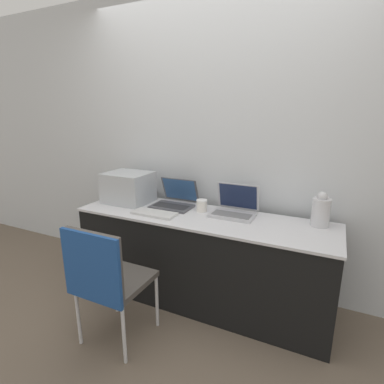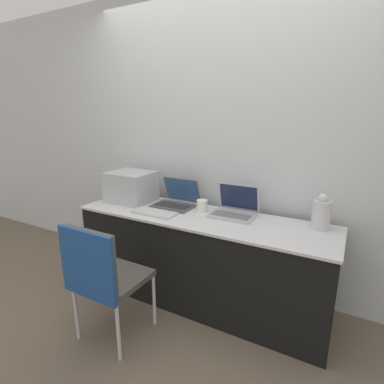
% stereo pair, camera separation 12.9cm
% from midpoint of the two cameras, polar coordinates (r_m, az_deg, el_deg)
% --- Properties ---
extents(ground_plane, '(14.00, 14.00, 0.00)m').
position_cam_midpoint_polar(ground_plane, '(2.55, -0.10, -22.75)').
color(ground_plane, '#6B5B4C').
extents(wall_back, '(8.00, 0.05, 2.60)m').
position_cam_midpoint_polar(wall_back, '(2.66, 7.20, 9.22)').
color(wall_back, silver).
rests_on(wall_back, ground_plane).
extents(table, '(2.09, 0.59, 0.75)m').
position_cam_midpoint_polar(table, '(2.56, 3.08, -12.54)').
color(table, black).
rests_on(table, ground_plane).
extents(printer, '(0.40, 0.34, 0.27)m').
position_cam_midpoint_polar(printer, '(2.82, -10.29, 1.23)').
color(printer, '#B2B7BC').
rests_on(printer, table).
extents(laptop_left, '(0.35, 0.32, 0.23)m').
position_cam_midpoint_polar(laptop_left, '(2.66, -1.65, -1.52)').
color(laptop_left, '#4C4C51').
rests_on(laptop_left, table).
extents(laptop_right, '(0.35, 0.29, 0.24)m').
position_cam_midpoint_polar(laptop_right, '(2.44, 9.57, -3.19)').
color(laptop_right, '#B7B7BC').
rests_on(laptop_right, table).
extents(external_keyboard, '(0.37, 0.16, 0.02)m').
position_cam_midpoint_polar(external_keyboard, '(2.47, -5.71, -3.96)').
color(external_keyboard, silver).
rests_on(external_keyboard, table).
extents(coffee_cup, '(0.09, 0.09, 0.10)m').
position_cam_midpoint_polar(coffee_cup, '(2.51, 3.41, -2.63)').
color(coffee_cup, white).
rests_on(coffee_cup, table).
extents(metal_pitcher, '(0.13, 0.13, 0.26)m').
position_cam_midpoint_polar(metal_pitcher, '(2.34, 24.91, -3.70)').
color(metal_pitcher, silver).
rests_on(metal_pitcher, table).
extents(chair, '(0.44, 0.45, 0.87)m').
position_cam_midpoint_polar(chair, '(2.11, -15.24, -14.47)').
color(chair, '#4C4742').
rests_on(chair, ground_plane).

